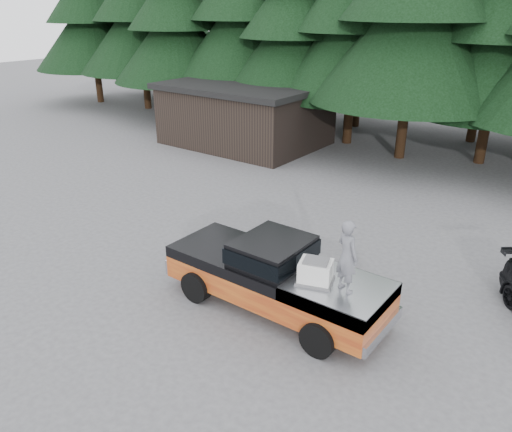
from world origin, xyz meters
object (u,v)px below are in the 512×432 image
Objects in this scene: man_on_bed at (347,256)px; utility_building at (246,114)px; pickup_truck at (275,285)px; air_compressor at (315,272)px.

man_on_bed is 0.20× the size of utility_building.
man_on_bed is (1.98, -0.12, 1.52)m from pickup_truck.
air_compressor is (1.27, -0.23, 0.92)m from pickup_truck.
air_compressor is at bearing -46.63° from utility_building.
pickup_truck is 2.50m from man_on_bed.
man_on_bed reaches higher than air_compressor.
air_compressor reaches higher than pickup_truck.
man_on_bed is at bearing -9.68° from air_compressor.
utility_building reaches higher than air_compressor.
man_on_bed is (0.71, 0.11, 0.60)m from air_compressor.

